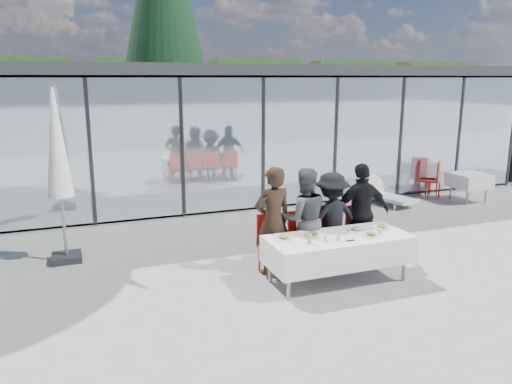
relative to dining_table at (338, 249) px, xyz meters
The scene contains 26 objects.
ground 0.87m from the dining_table, 140.26° to the left, with size 90.00×90.00×0.00m, color gray.
pavilion 8.88m from the dining_table, 80.27° to the left, with size 14.80×8.80×3.44m.
treeline 28.60m from the dining_table, 95.08° to the left, with size 62.50×2.00×4.40m.
dining_table is the anchor object (origin of this frame).
diner_a 1.13m from the dining_table, 138.92° to the left, with size 0.65×0.65×1.78m, color #312115.
diner_chair_a 1.10m from the dining_table, 137.23° to the left, with size 0.44×0.44×0.97m.
diner_b 0.82m from the dining_table, 109.66° to the left, with size 0.84×0.84×1.73m, color #525252.
diner_chair_b 0.79m from the dining_table, 108.60° to the left, with size 0.44×0.44×0.97m.
diner_c 0.80m from the dining_table, 69.66° to the left, with size 1.04×1.04×1.61m, color black.
diner_chair_c 0.79m from the dining_table, 70.75° to the left, with size 0.44×0.44×0.97m.
diner_d 1.16m from the dining_table, 39.62° to the left, with size 1.02×1.02×1.73m, color black.
diner_chair_d 1.14m from the dining_table, 41.30° to the left, with size 0.44×0.44×0.97m.
plate_a 0.90m from the dining_table, 168.20° to the left, with size 0.29×0.29×0.07m.
plate_b 0.45m from the dining_table, 152.14° to the left, with size 0.29×0.29×0.07m.
plate_c 0.49m from the dining_table, 18.38° to the left, with size 0.29×0.29×0.07m.
plate_d 0.90m from the dining_table, ahead, with size 0.29×0.29×0.07m.
plate_extra 0.56m from the dining_table, 18.77° to the right, with size 0.29×0.29×0.07m.
juice_bottle 0.66m from the dining_table, 165.53° to the right, with size 0.06×0.06×0.15m, color #90C652.
drinking_glasses 0.32m from the dining_table, 66.24° to the right, with size 1.02×0.10×0.10m.
folded_eyeglasses 0.34m from the dining_table, 79.93° to the right, with size 0.14×0.03×0.01m, color black.
spare_table_right 6.75m from the dining_table, 30.28° to the left, with size 0.86×0.86×0.74m.
spare_chair_a 6.89m from the dining_table, 40.22° to the left, with size 0.62×0.62×0.97m.
spare_chair_b 6.71m from the dining_table, 37.91° to the left, with size 0.62×0.62×0.97m.
market_umbrella 4.90m from the dining_table, 147.93° to the left, with size 0.50×0.50×3.00m.
lounger 5.44m from the dining_table, 47.37° to the left, with size 0.95×1.45×0.72m.
conifer_tree 14.50m from the dining_table, 90.12° to the left, with size 4.00×4.00×10.50m.
Camera 1 is at (-3.29, -6.88, 3.15)m, focal length 35.00 mm.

